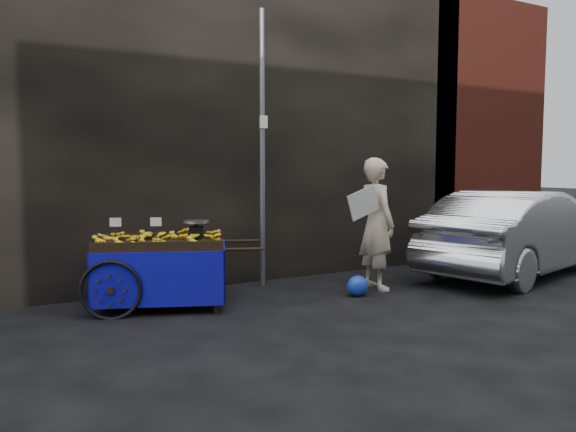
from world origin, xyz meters
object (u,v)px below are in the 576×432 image
parked_car (519,233)px  banana_cart (157,250)px  plastic_bag (358,286)px  vendor (376,224)px

parked_car → banana_cart: bearing=68.2°
plastic_bag → parked_car: (3.19, -0.05, 0.55)m
vendor → parked_car: (2.69, -0.30, -0.26)m
vendor → parked_car: vendor is taller
banana_cart → vendor: vendor is taller
banana_cart → vendor: 3.09m
plastic_bag → parked_car: bearing=-0.8°
plastic_bag → parked_car: size_ratio=0.07×
parked_car → plastic_bag: bearing=75.4°
banana_cart → parked_car: bearing=14.5°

